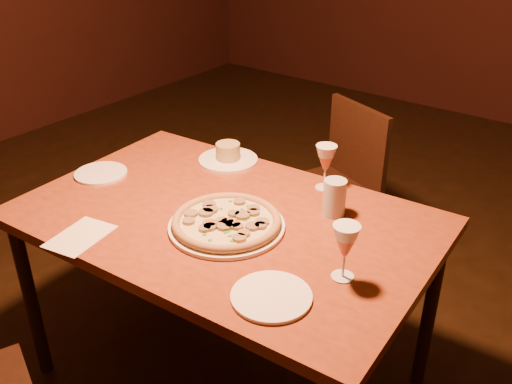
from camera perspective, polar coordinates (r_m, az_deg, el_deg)
The scene contains 10 objects.
dining_table at distance 1.92m, azimuth -3.10°, elevation -3.98°, with size 1.40×0.95×0.72m.
chair_far at distance 2.71m, azimuth 7.95°, elevation 1.09°, with size 0.51×0.51×0.81m.
pizza_plate at distance 1.80m, azimuth -2.96°, elevation -3.03°, with size 0.37×0.37×0.04m.
ramekin_saucer at distance 2.25m, azimuth -2.81°, elevation 3.67°, with size 0.23×0.23×0.07m.
wine_glass_far at distance 2.03m, azimuth 6.95°, elevation 2.48°, with size 0.08×0.08×0.17m, color #BA5D4D, non-canonical shape.
wine_glass_right at distance 1.57m, azimuth 8.86°, elevation -5.94°, with size 0.08×0.08×0.17m, color #BA5D4D, non-canonical shape.
water_tumbler at distance 1.87m, azimuth 7.86°, elevation -0.56°, with size 0.07×0.07×0.12m, color #AEB8BE.
side_plate_left at distance 2.22m, azimuth -15.25°, elevation 1.81°, with size 0.20×0.20×0.01m, color white.
side_plate_near at distance 1.52m, azimuth 1.55°, elevation -10.40°, with size 0.22×0.22×0.01m, color white.
menu_card at distance 1.85m, azimuth -17.18°, elevation -4.26°, with size 0.14×0.20×0.00m, color white.
Camera 1 is at (0.90, -1.15, 1.68)m, focal length 40.00 mm.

